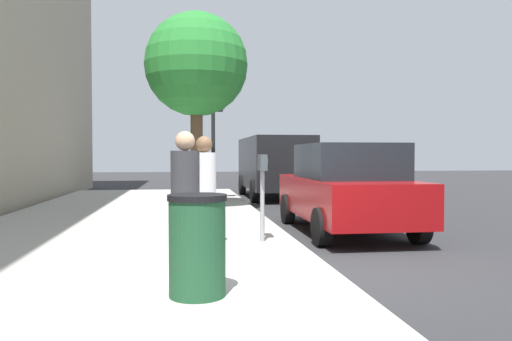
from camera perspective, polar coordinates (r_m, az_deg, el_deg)
The scene contains 10 objects.
ground_plane at distance 6.92m, azimuth 7.40°, elevation -11.17°, with size 80.00×80.00×0.00m, color #2B2B2D.
sidewalk_slab at distance 6.77m, azimuth -18.39°, elevation -10.89°, with size 28.00×6.00×0.15m, color #A8A59E.
parking_meter at distance 7.98m, azimuth 0.74°, elevation -0.97°, with size 0.36×0.12×1.41m.
pedestrian_at_meter at distance 7.60m, azimuth -5.98°, elevation -1.37°, with size 0.51×0.37×1.69m.
pedestrian_bystander at distance 6.47m, azimuth -8.15°, elevation -1.78°, with size 0.39×0.43×1.71m.
parked_sedan_near at distance 10.02m, azimuth 10.28°, elevation -1.99°, with size 4.41×1.99×1.77m.
parked_van_far at distance 17.91m, azimuth 2.05°, elevation 0.83°, with size 5.21×2.13×2.18m.
street_tree at distance 13.32m, azimuth -6.87°, elevation 11.87°, with size 2.70×2.70×5.12m.
traffic_signal at distance 15.68m, azimuth -4.58°, elevation 5.52°, with size 0.24×0.44×3.60m.
trash_bin at distance 4.99m, azimuth -6.76°, elevation -8.51°, with size 0.59×0.59×1.01m.
Camera 1 is at (-6.50, 1.81, 1.55)m, focal length 34.78 mm.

